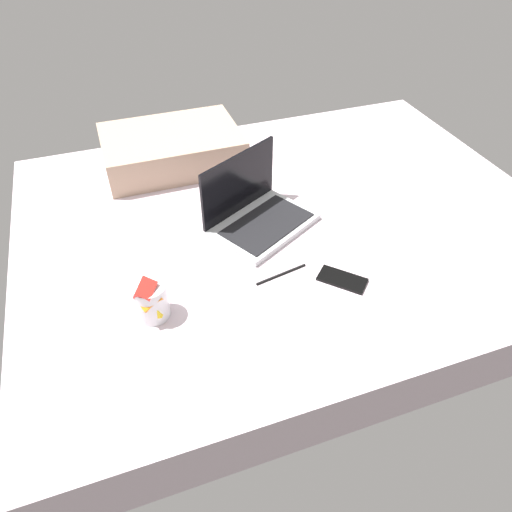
{
  "coord_description": "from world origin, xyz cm",
  "views": [
    {
      "loc": [
        -53.68,
        -119.29,
        115.59
      ],
      "look_at": [
        -19.59,
        -22.21,
        24.0
      ],
      "focal_mm": 33.14,
      "sensor_mm": 36.0,
      "label": 1
    }
  ],
  "objects": [
    {
      "name": "bed_mattress",
      "position": [
        0.0,
        0.0,
        9.0
      ],
      "size": [
        180.0,
        140.0,
        18.0
      ],
      "primitive_type": "cube",
      "color": "silver",
      "rests_on": "ground"
    },
    {
      "name": "laptop",
      "position": [
        -11.65,
        -0.25,
        22.41
      ],
      "size": [
        39.98,
        35.98,
        23.0
      ],
      "rotation": [
        0.0,
        0.0,
        0.5
      ],
      "color": "#B7BABC",
      "rests_on": "bed_mattress"
    },
    {
      "name": "snack_cup",
      "position": [
        -51.56,
        -29.57,
        23.99
      ],
      "size": [
        9.01,
        9.52,
        14.0
      ],
      "color": "silver",
      "rests_on": "bed_mattress"
    },
    {
      "name": "cell_phone",
      "position": [
        2.95,
        -34.44,
        18.4
      ],
      "size": [
        14.63,
        14.78,
        0.8
      ],
      "primitive_type": "cube",
      "rotation": [
        0.0,
        0.0,
        3.91
      ],
      "color": "black",
      "rests_on": "bed_mattress"
    },
    {
      "name": "pillow",
      "position": [
        -29.73,
        48.0,
        24.5
      ],
      "size": [
        52.0,
        36.0,
        13.0
      ],
      "primitive_type": "cube",
      "color": "tan",
      "rests_on": "bed_mattress"
    },
    {
      "name": "charger_cable",
      "position": [
        -13.09,
        -26.44,
        18.3
      ],
      "size": [
        16.83,
        3.64,
        0.6
      ],
      "primitive_type": "cube",
      "rotation": [
        0.0,
        0.0,
        0.18
      ],
      "color": "black",
      "rests_on": "bed_mattress"
    }
  ]
}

